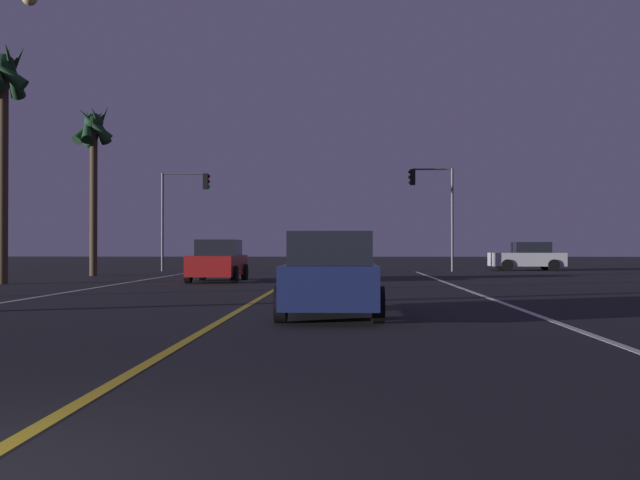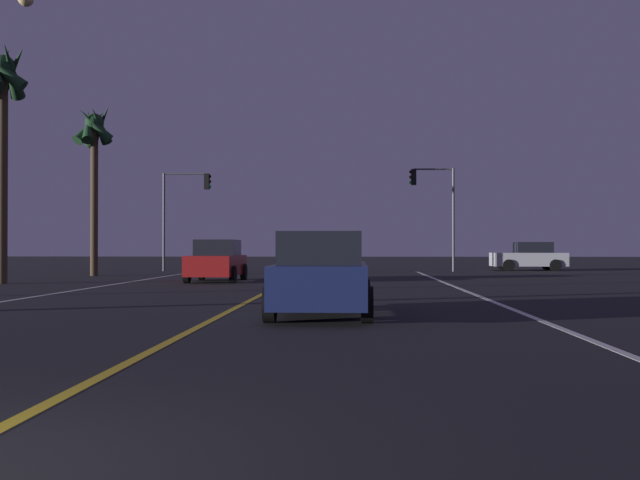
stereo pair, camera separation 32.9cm
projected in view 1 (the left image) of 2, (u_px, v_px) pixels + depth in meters
The scene contains 10 objects.
lane_edge_right at pixel (493, 299), 18.98m from camera, with size 0.16×42.45×0.01m, color silver.
lane_edge_left at pixel (32, 298), 19.47m from camera, with size 0.16×42.45×0.01m, color silver.
lane_center_divider at pixel (259, 299), 19.22m from camera, with size 0.16×42.45×0.01m, color gold.
car_lead_same_lane at pixel (331, 276), 14.37m from camera, with size 2.02×4.30×1.70m.
car_crossing_side at pixel (528, 257), 42.50m from camera, with size 4.30×2.02×1.70m.
car_oncoming at pixel (218, 261), 28.89m from camera, with size 2.02×4.30×1.70m.
traffic_light_near_right at pixel (432, 196), 40.69m from camera, with size 2.59×0.36×5.92m.
traffic_light_near_left at pixel (185, 199), 41.25m from camera, with size 2.86×0.36×5.72m.
palm_tree_left_mid at pixel (4, 91), 26.97m from camera, with size 2.17×2.21×9.27m.
palm_tree_left_far at pixel (94, 139), 34.52m from camera, with size 2.08×2.15×8.41m.
Camera 1 is at (2.40, -3.94, 1.40)m, focal length 39.90 mm.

